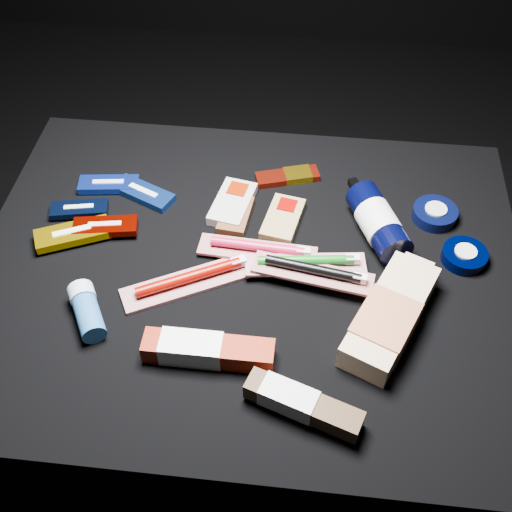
# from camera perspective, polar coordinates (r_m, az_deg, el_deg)

# --- Properties ---
(ground) EXTENTS (3.00, 3.00, 0.00)m
(ground) POSITION_cam_1_polar(r_m,az_deg,el_deg) (1.47, -0.64, -11.19)
(ground) COLOR black
(ground) RESTS_ON ground
(cloth_table) EXTENTS (0.98, 0.78, 0.40)m
(cloth_table) POSITION_cam_1_polar(r_m,az_deg,el_deg) (1.30, -0.71, -6.73)
(cloth_table) COLOR black
(cloth_table) RESTS_ON ground
(luna_bar_0) EXTENTS (0.13, 0.09, 0.02)m
(luna_bar_0) POSITION_cam_1_polar(r_m,az_deg,el_deg) (1.28, -9.95, 5.53)
(luna_bar_0) COLOR navy
(luna_bar_0) RESTS_ON cloth_table
(luna_bar_1) EXTENTS (0.12, 0.06, 0.02)m
(luna_bar_1) POSITION_cam_1_polar(r_m,az_deg,el_deg) (1.31, -12.96, 6.23)
(luna_bar_1) COLOR #122FA7
(luna_bar_1) RESTS_ON cloth_table
(luna_bar_2) EXTENTS (0.11, 0.06, 0.01)m
(luna_bar_2) POSITION_cam_1_polar(r_m,az_deg,el_deg) (1.27, -15.43, 4.05)
(luna_bar_2) COLOR black
(luna_bar_2) RESTS_ON cloth_table
(luna_bar_3) EXTENTS (0.14, 0.10, 0.02)m
(luna_bar_3) POSITION_cam_1_polar(r_m,az_deg,el_deg) (1.22, -15.99, 1.91)
(luna_bar_3) COLOR #AE8A02
(luna_bar_3) RESTS_ON cloth_table
(luna_bar_4) EXTENTS (0.12, 0.06, 0.02)m
(luna_bar_4) POSITION_cam_1_polar(r_m,az_deg,el_deg) (1.22, -13.25, 2.57)
(luna_bar_4) COLOR #6B0700
(luna_bar_4) RESTS_ON cloth_table
(clif_bar_0) EXTENTS (0.06, 0.10, 0.02)m
(clif_bar_0) POSITION_cam_1_polar(r_m,az_deg,el_deg) (1.22, -1.78, 3.80)
(clif_bar_0) COLOR brown
(clif_bar_0) RESTS_ON cloth_table
(clif_bar_1) EXTENTS (0.09, 0.13, 0.02)m
(clif_bar_1) POSITION_cam_1_polar(r_m,az_deg,el_deg) (1.24, -2.02, 4.83)
(clif_bar_1) COLOR #B6B5AE
(clif_bar_1) RESTS_ON cloth_table
(clif_bar_2) EXTENTS (0.08, 0.12, 0.02)m
(clif_bar_2) POSITION_cam_1_polar(r_m,az_deg,el_deg) (1.21, 2.46, 3.45)
(clif_bar_2) COLOR #A0894F
(clif_bar_2) RESTS_ON cloth_table
(power_bar) EXTENTS (0.13, 0.07, 0.02)m
(power_bar) POSITION_cam_1_polar(r_m,az_deg,el_deg) (1.30, 3.12, 7.10)
(power_bar) COLOR maroon
(power_bar) RESTS_ON cloth_table
(lotion_bottle) EXTENTS (0.12, 0.20, 0.07)m
(lotion_bottle) POSITION_cam_1_polar(r_m,az_deg,el_deg) (1.19, 10.80, 3.02)
(lotion_bottle) COLOR black
(lotion_bottle) RESTS_ON cloth_table
(cream_tin_upper) EXTENTS (0.08, 0.08, 0.03)m
(cream_tin_upper) POSITION_cam_1_polar(r_m,az_deg,el_deg) (1.26, 15.60, 3.65)
(cream_tin_upper) COLOR black
(cream_tin_upper) RESTS_ON cloth_table
(cream_tin_lower) EXTENTS (0.08, 0.08, 0.02)m
(cream_tin_lower) POSITION_cam_1_polar(r_m,az_deg,el_deg) (1.20, 18.03, 0.02)
(cream_tin_lower) COLOR black
(cream_tin_lower) RESTS_ON cloth_table
(bodywash_bottle) EXTENTS (0.17, 0.25, 0.05)m
(bodywash_bottle) POSITION_cam_1_polar(r_m,az_deg,el_deg) (1.06, 11.75, -5.37)
(bodywash_bottle) COLOR #D6B490
(bodywash_bottle) RESTS_ON cloth_table
(deodorant_stick) EXTENTS (0.09, 0.11, 0.04)m
(deodorant_stick) POSITION_cam_1_polar(r_m,az_deg,el_deg) (1.09, -14.81, -4.70)
(deodorant_stick) COLOR #235A95
(deodorant_stick) RESTS_ON cloth_table
(toothbrush_pack_0) EXTENTS (0.24, 0.16, 0.03)m
(toothbrush_pack_0) POSITION_cam_1_polar(r_m,az_deg,el_deg) (1.12, -5.80, -2.08)
(toothbrush_pack_0) COLOR beige
(toothbrush_pack_0) RESTS_ON cloth_table
(toothbrush_pack_1) EXTENTS (0.22, 0.06, 0.02)m
(toothbrush_pack_1) POSITION_cam_1_polar(r_m,az_deg,el_deg) (1.15, 0.28, 0.63)
(toothbrush_pack_1) COLOR #AFA9A4
(toothbrush_pack_1) RESTS_ON cloth_table
(toothbrush_pack_2) EXTENTS (0.22, 0.08, 0.02)m
(toothbrush_pack_2) POSITION_cam_1_polar(r_m,az_deg,el_deg) (1.12, 4.58, -0.59)
(toothbrush_pack_2) COLOR silver
(toothbrush_pack_2) RESTS_ON cloth_table
(toothbrush_pack_3) EXTENTS (0.21, 0.08, 0.02)m
(toothbrush_pack_3) POSITION_cam_1_polar(r_m,az_deg,el_deg) (1.10, 5.22, -1.39)
(toothbrush_pack_3) COLOR #ABA59F
(toothbrush_pack_3) RESTS_ON cloth_table
(toothpaste_carton_red) EXTENTS (0.21, 0.05, 0.04)m
(toothpaste_carton_red) POSITION_cam_1_polar(r_m,az_deg,el_deg) (1.02, -4.78, -8.33)
(toothpaste_carton_red) COLOR maroon
(toothpaste_carton_red) RESTS_ON cloth_table
(toothpaste_carton_green) EXTENTS (0.18, 0.10, 0.03)m
(toothpaste_carton_green) POSITION_cam_1_polar(r_m,az_deg,el_deg) (0.96, 3.76, -12.85)
(toothpaste_carton_green) COLOR #3B2714
(toothpaste_carton_green) RESTS_ON cloth_table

